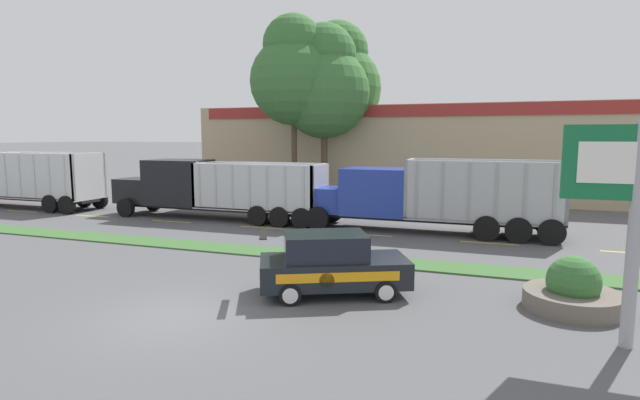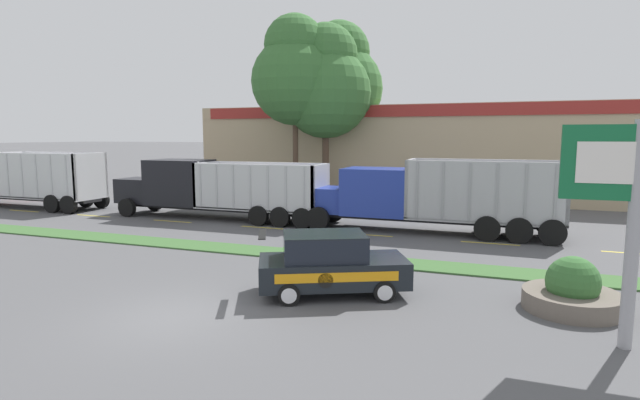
% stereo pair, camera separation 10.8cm
% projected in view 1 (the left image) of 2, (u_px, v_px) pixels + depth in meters
% --- Properties ---
extents(ground_plane, '(600.00, 600.00, 0.00)m').
position_uv_depth(ground_plane, '(178.00, 317.00, 12.67)').
color(ground_plane, '#515154').
extents(grass_verge, '(120.00, 1.54, 0.06)m').
position_uv_depth(grass_verge, '(289.00, 254.00, 19.30)').
color(grass_verge, '#3D6633').
rests_on(grass_verge, ground_plane).
extents(centre_line_1, '(2.40, 0.14, 0.01)m').
position_uv_depth(centre_line_1, '(22.00, 211.00, 30.35)').
color(centre_line_1, yellow).
rests_on(centre_line_1, ground_plane).
extents(centre_line_2, '(2.40, 0.14, 0.01)m').
position_uv_depth(centre_line_2, '(92.00, 216.00, 28.54)').
color(centre_line_2, yellow).
rests_on(centre_line_2, ground_plane).
extents(centre_line_3, '(2.40, 0.14, 0.01)m').
position_uv_depth(centre_line_3, '(171.00, 221.00, 26.74)').
color(centre_line_3, yellow).
rests_on(centre_line_3, ground_plane).
extents(centre_line_4, '(2.40, 0.14, 0.01)m').
position_uv_depth(centre_line_4, '(262.00, 228.00, 24.93)').
color(centre_line_4, yellow).
rests_on(centre_line_4, ground_plane).
extents(centre_line_5, '(2.40, 0.14, 0.01)m').
position_uv_depth(centre_line_5, '(367.00, 235.00, 23.13)').
color(centre_line_5, yellow).
rests_on(centre_line_5, ground_plane).
extents(centre_line_6, '(2.40, 0.14, 0.01)m').
position_uv_depth(centre_line_6, '(489.00, 243.00, 21.32)').
color(centre_line_6, yellow).
rests_on(centre_line_6, ground_plane).
extents(centre_line_7, '(2.40, 0.14, 0.01)m').
position_uv_depth(centre_line_7, '(635.00, 253.00, 19.52)').
color(centre_line_7, yellow).
rests_on(centre_line_7, ground_plane).
extents(dump_truck_lead, '(12.17, 2.62, 3.49)m').
position_uv_depth(dump_truck_lead, '(405.00, 198.00, 23.90)').
color(dump_truck_lead, black).
rests_on(dump_truck_lead, ground_plane).
extents(dump_truck_mid, '(12.11, 2.86, 3.52)m').
position_uv_depth(dump_truck_mid, '(6.00, 182.00, 32.36)').
color(dump_truck_mid, black).
rests_on(dump_truck_mid, ground_plane).
extents(dump_truck_trail, '(12.51, 2.70, 3.22)m').
position_uv_depth(dump_truck_trail, '(196.00, 189.00, 27.88)').
color(dump_truck_trail, black).
rests_on(dump_truck_trail, ground_plane).
extents(rally_car, '(4.63, 3.53, 1.83)m').
position_uv_depth(rally_car, '(331.00, 264.00, 14.38)').
color(rally_car, black).
rests_on(rally_car, ground_plane).
extents(store_sign_post, '(2.96, 0.28, 4.90)m').
position_uv_depth(store_sign_post, '(638.00, 187.00, 10.40)').
color(store_sign_post, '#9E9EA3').
rests_on(store_sign_post, ground_plane).
extents(stone_planter, '(2.46, 2.46, 1.44)m').
position_uv_depth(stone_planter, '(573.00, 292.00, 13.13)').
color(stone_planter, '#6B6056').
rests_on(stone_planter, ground_plane).
extents(store_building_backdrop, '(31.63, 12.10, 6.71)m').
position_uv_depth(store_building_backdrop, '(413.00, 151.00, 39.97)').
color(store_building_backdrop, tan).
rests_on(store_building_backdrop, ground_plane).
extents(tree_behind_left, '(6.23, 6.23, 12.17)m').
position_uv_depth(tree_behind_left, '(324.00, 84.00, 34.15)').
color(tree_behind_left, brown).
rests_on(tree_behind_left, ground_plane).
extents(tree_behind_centre, '(5.93, 5.93, 12.66)m').
position_uv_depth(tree_behind_centre, '(294.00, 73.00, 33.64)').
color(tree_behind_centre, brown).
rests_on(tree_behind_centre, ground_plane).
extents(tree_behind_right, '(6.40, 6.40, 12.79)m').
position_uv_depth(tree_behind_right, '(337.00, 79.00, 36.19)').
color(tree_behind_right, brown).
rests_on(tree_behind_right, ground_plane).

